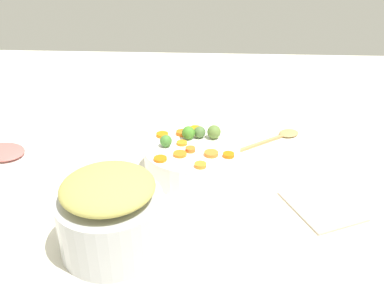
% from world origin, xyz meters
% --- Properties ---
extents(tabletop, '(2.40, 2.40, 0.02)m').
position_xyz_m(tabletop, '(0.00, 0.00, 0.01)').
color(tabletop, beige).
rests_on(tabletop, ground).
extents(serving_bowl_carrots, '(0.27, 0.27, 0.08)m').
position_xyz_m(serving_bowl_carrots, '(-0.01, -0.05, 0.06)').
color(serving_bowl_carrots, white).
rests_on(serving_bowl_carrots, tabletop).
extents(metal_pot, '(0.23, 0.23, 0.13)m').
position_xyz_m(metal_pot, '(-0.33, 0.11, 0.09)').
color(metal_pot, '#B6B9BF').
rests_on(metal_pot, tabletop).
extents(stuffing_mound, '(0.20, 0.20, 0.05)m').
position_xyz_m(stuffing_mound, '(-0.33, 0.11, 0.18)').
color(stuffing_mound, tan).
rests_on(stuffing_mound, metal_pot).
extents(carrot_slice_0, '(0.04, 0.04, 0.01)m').
position_xyz_m(carrot_slice_0, '(0.07, -0.01, 0.11)').
color(carrot_slice_0, orange).
rests_on(carrot_slice_0, serving_bowl_carrots).
extents(carrot_slice_1, '(0.04, 0.04, 0.01)m').
position_xyz_m(carrot_slice_1, '(-0.09, 0.03, 0.10)').
color(carrot_slice_1, orange).
rests_on(carrot_slice_1, serving_bowl_carrots).
extents(carrot_slice_2, '(0.04, 0.04, 0.01)m').
position_xyz_m(carrot_slice_2, '(0.01, -0.02, 0.10)').
color(carrot_slice_2, orange).
rests_on(carrot_slice_2, serving_bowl_carrots).
extents(carrot_slice_3, '(0.04, 0.04, 0.01)m').
position_xyz_m(carrot_slice_3, '(-0.06, -0.15, 0.10)').
color(carrot_slice_3, orange).
rests_on(carrot_slice_3, serving_bowl_carrots).
extents(carrot_slice_4, '(0.04, 0.04, 0.01)m').
position_xyz_m(carrot_slice_4, '(-0.05, -0.10, 0.10)').
color(carrot_slice_4, orange).
rests_on(carrot_slice_4, serving_bowl_carrots).
extents(carrot_slice_5, '(0.03, 0.03, 0.01)m').
position_xyz_m(carrot_slice_5, '(-0.03, -0.05, 0.11)').
color(carrot_slice_5, orange).
rests_on(carrot_slice_5, serving_bowl_carrots).
extents(carrot_slice_6, '(0.05, 0.05, 0.01)m').
position_xyz_m(carrot_slice_6, '(-0.06, -0.02, 0.10)').
color(carrot_slice_6, orange).
rests_on(carrot_slice_6, serving_bowl_carrots).
extents(carrot_slice_7, '(0.04, 0.04, 0.01)m').
position_xyz_m(carrot_slice_7, '(-0.11, -0.08, 0.10)').
color(carrot_slice_7, orange).
rests_on(carrot_slice_7, serving_bowl_carrots).
extents(carrot_slice_8, '(0.05, 0.05, 0.01)m').
position_xyz_m(carrot_slice_8, '(0.05, 0.04, 0.10)').
color(carrot_slice_8, orange).
rests_on(carrot_slice_8, serving_bowl_carrots).
extents(carrot_slice_9, '(0.05, 0.05, 0.01)m').
position_xyz_m(carrot_slice_9, '(0.10, -0.05, 0.10)').
color(carrot_slice_9, orange).
rests_on(carrot_slice_9, serving_bowl_carrots).
extents(brussels_sprout_0, '(0.03, 0.03, 0.03)m').
position_xyz_m(brussels_sprout_0, '(0.05, -0.07, 0.12)').
color(brussels_sprout_0, '#4D7139').
rests_on(brussels_sprout_0, serving_bowl_carrots).
extents(brussels_sprout_1, '(0.04, 0.04, 0.04)m').
position_xyz_m(brussels_sprout_1, '(0.05, -0.11, 0.12)').
color(brussels_sprout_1, '#5A7A36').
rests_on(brussels_sprout_1, serving_bowl_carrots).
extents(brussels_sprout_2, '(0.04, 0.04, 0.04)m').
position_xyz_m(brussels_sprout_2, '(0.04, -0.03, 0.12)').
color(brussels_sprout_2, '#458729').
rests_on(brussels_sprout_2, serving_bowl_carrots).
extents(brussels_sprout_3, '(0.03, 0.03, 0.03)m').
position_xyz_m(brussels_sprout_3, '(-0.01, 0.03, 0.12)').
color(brussels_sprout_3, '#437E33').
rests_on(brussels_sprout_3, serving_bowl_carrots).
extents(wooden_spoon, '(0.19, 0.24, 0.01)m').
position_xyz_m(wooden_spoon, '(0.22, -0.33, 0.03)').
color(wooden_spoon, tan).
rests_on(wooden_spoon, tabletop).
extents(ham_plate, '(0.23, 0.23, 0.01)m').
position_xyz_m(ham_plate, '(0.05, 0.51, 0.03)').
color(ham_plate, white).
rests_on(ham_plate, tabletop).
extents(ham_slice_main, '(0.16, 0.17, 0.02)m').
position_xyz_m(ham_slice_main, '(0.03, 0.53, 0.04)').
color(ham_slice_main, '#BE635E').
rests_on(ham_slice_main, ham_plate).
extents(dish_towel, '(0.23, 0.21, 0.01)m').
position_xyz_m(dish_towel, '(-0.16, -0.39, 0.02)').
color(dish_towel, '#C0AB99').
rests_on(dish_towel, tabletop).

